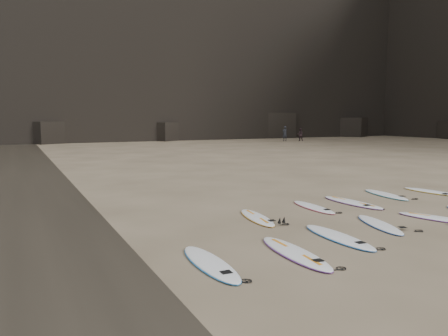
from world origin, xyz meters
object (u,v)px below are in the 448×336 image
object	(u,v)px
surfboard_0	(295,252)
surfboard_11	(210,263)
surfboard_1	(338,237)
person_a	(285,134)
surfboard_8	(386,194)
surfboard_2	(379,224)
surfboard_5	(257,217)
surfboard_6	(313,207)
surfboard_9	(432,192)
surfboard_7	(352,202)
surfboard_3	(440,218)
person_b	(300,135)

from	to	relation	value
surfboard_0	surfboard_11	xyz separation A→B (m)	(-1.92, 0.18, -0.00)
surfboard_1	person_a	xyz separation A→B (m)	(23.49, 37.50, 0.89)
surfboard_8	person_a	distance (m)	38.14
surfboard_2	surfboard_11	bearing A→B (deg)	-153.01
surfboard_5	surfboard_6	size ratio (longest dim) A/B	1.04
surfboard_8	surfboard_9	bearing A→B (deg)	1.02
surfboard_0	surfboard_8	bearing A→B (deg)	34.91
surfboard_7	surfboard_8	xyz separation A→B (m)	(2.22, 0.64, -0.00)
surfboard_9	person_a	size ratio (longest dim) A/B	1.29
surfboard_3	surfboard_8	xyz separation A→B (m)	(1.62, 3.61, 0.00)
surfboard_6	surfboard_8	distance (m)	3.96
surfboard_0	surfboard_1	distance (m)	1.79
surfboard_3	surfboard_1	bearing A→B (deg)	164.02
surfboard_5	surfboard_8	xyz separation A→B (m)	(6.31, 1.16, 0.00)
surfboard_2	surfboard_5	bearing A→B (deg)	157.58
surfboard_0	person_a	world-z (taller)	person_a
surfboard_5	surfboard_8	world-z (taller)	surfboard_8
surfboard_3	surfboard_5	xyz separation A→B (m)	(-4.69, 2.44, -0.00)
surfboard_3	surfboard_11	bearing A→B (deg)	165.36
surfboard_9	person_b	distance (m)	37.58
surfboard_11	surfboard_0	bearing A→B (deg)	-4.39
surfboard_5	person_b	size ratio (longest dim) A/B	1.43
surfboard_1	surfboard_9	xyz separation A→B (m)	(7.71, 3.52, -0.00)
surfboard_11	person_a	bearing A→B (deg)	55.37
surfboard_6	surfboard_11	bearing A→B (deg)	-142.01
surfboard_1	surfboard_3	world-z (taller)	surfboard_1
surfboard_6	person_b	size ratio (longest dim) A/B	1.38
surfboard_8	surfboard_9	xyz separation A→B (m)	(2.14, -0.33, -0.00)
surfboard_8	person_b	xyz separation A→B (m)	(19.71, 32.89, 0.77)
surfboard_6	surfboard_2	bearing A→B (deg)	-82.01
surfboard_7	surfboard_8	size ratio (longest dim) A/B	1.07
surfboard_2	person_a	xyz separation A→B (m)	(21.63, 37.00, 0.90)
surfboard_9	person_a	world-z (taller)	person_a
surfboard_2	surfboard_11	xyz separation A→B (m)	(-5.48, -0.90, 0.00)
surfboard_1	surfboard_8	xyz separation A→B (m)	(5.57, 3.85, -0.00)
surfboard_5	surfboard_11	size ratio (longest dim) A/B	0.93
surfboard_9	person_a	distance (m)	37.47
surfboard_5	surfboard_8	distance (m)	6.42
surfboard_8	person_b	world-z (taller)	person_b
surfboard_0	surfboard_7	bearing A→B (deg)	40.41
surfboard_3	surfboard_7	xyz separation A→B (m)	(-0.60, 2.96, 0.00)
surfboard_8	surfboard_9	world-z (taller)	surfboard_8
surfboard_0	person_b	xyz separation A→B (m)	(26.97, 37.32, 0.76)
person_b	surfboard_2	bearing A→B (deg)	86.04
surfboard_5	person_a	size ratio (longest dim) A/B	1.24
surfboard_5	surfboard_11	bearing A→B (deg)	-123.54
surfboard_9	surfboard_11	distance (m)	11.99
surfboard_2	surfboard_7	xyz separation A→B (m)	(1.49, 2.71, 0.01)
surfboard_5	surfboard_0	bearing A→B (deg)	-96.89
surfboard_3	person_a	size ratio (longest dim) A/B	1.27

